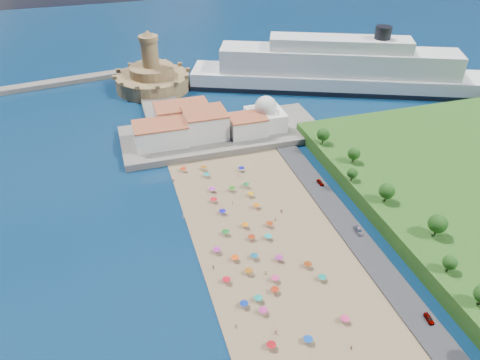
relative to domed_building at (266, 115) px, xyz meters
name	(u,v)px	position (x,y,z in m)	size (l,w,h in m)	color
ground	(250,243)	(-30.00, -71.00, -8.97)	(700.00, 700.00, 0.00)	#071938
terrace	(222,134)	(-20.00, 2.00, -7.47)	(90.00, 36.00, 3.00)	#59544C
jetty	(162,109)	(-42.00, 37.00, -7.77)	(18.00, 70.00, 2.40)	#59544C
waterfront_buildings	(193,124)	(-33.05, 2.64, -1.10)	(57.00, 29.00, 11.00)	silver
domed_building	(266,115)	(0.00, 0.00, 0.00)	(16.00, 16.00, 15.00)	silver
fortress	(152,77)	(-42.00, 67.00, -2.29)	(40.00, 40.00, 32.40)	#957D4A
cruise_ship	(337,71)	(54.71, 37.91, 1.33)	(155.93, 83.21, 34.79)	black
beach_parasols	(262,264)	(-30.50, -83.48, -6.83)	(30.10, 118.01, 2.20)	gray
beachgoers	(242,239)	(-32.43, -69.60, -7.85)	(35.04, 95.22, 1.85)	tan
parked_cars	(362,234)	(6.00, -78.98, -7.59)	(2.41, 72.37, 1.40)	gray
hillside_trees	(401,207)	(18.68, -79.49, 1.08)	(16.52, 111.31, 7.69)	#382314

